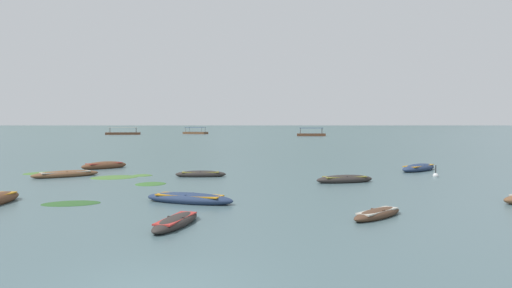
# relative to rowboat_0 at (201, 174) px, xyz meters

# --- Properties ---
(ground_plane) EXTENTS (6000.00, 6000.00, 0.00)m
(ground_plane) POSITION_rel_rowboat_0_xyz_m (2.88, 1478.77, -0.16)
(ground_plane) COLOR #476066
(mountain_1) EXTENTS (1485.01, 1485.01, 356.28)m
(mountain_1) POSITION_rel_rowboat_0_xyz_m (-970.36, 1932.87, 177.98)
(mountain_1) COLOR #56665B
(mountain_1) RESTS_ON ground
(mountain_2) EXTENTS (1390.93, 1390.93, 462.73)m
(mountain_2) POSITION_rel_rowboat_0_xyz_m (-506.30, 1865.41, 231.20)
(mountain_2) COLOR #56665B
(mountain_2) RESTS_ON ground
(mountain_3) EXTENTS (1693.56, 1693.56, 501.65)m
(mountain_3) POSITION_rel_rowboat_0_xyz_m (111.71, 1957.79, 250.66)
(mountain_3) COLOR #4C5B56
(mountain_3) RESTS_ON ground
(rowboat_0) EXTENTS (3.41, 1.26, 0.51)m
(rowboat_0) POSITION_rel_rowboat_0_xyz_m (0.00, 0.00, 0.00)
(rowboat_0) COLOR #2D2826
(rowboat_0) RESTS_ON ground
(rowboat_1) EXTENTS (3.93, 4.35, 0.64)m
(rowboat_1) POSITION_rel_rowboat_0_xyz_m (15.52, 5.03, 0.04)
(rowboat_1) COLOR navy
(rowboat_1) RESTS_ON ground
(rowboat_2) EXTENTS (1.44, 3.39, 0.42)m
(rowboat_2) POSITION_rel_rowboat_0_xyz_m (1.87, -14.96, -0.03)
(rowboat_2) COLOR #2D2826
(rowboat_2) RESTS_ON ground
(rowboat_3) EXTENTS (2.54, 2.79, 0.41)m
(rowboat_3) POSITION_rel_rowboat_0_xyz_m (9.05, -13.07, -0.03)
(rowboat_3) COLOR #4C3323
(rowboat_3) RESTS_ON ground
(rowboat_5) EXTENTS (4.02, 3.66, 0.53)m
(rowboat_5) POSITION_rel_rowboat_0_xyz_m (-8.91, -0.62, 0.00)
(rowboat_5) COLOR brown
(rowboat_5) RESTS_ON ground
(rowboat_6) EXTENTS (3.75, 2.20, 0.56)m
(rowboat_6) POSITION_rel_rowboat_0_xyz_m (9.13, -2.45, 0.01)
(rowboat_6) COLOR #2D2826
(rowboat_6) RESTS_ON ground
(rowboat_7) EXTENTS (3.39, 3.64, 0.68)m
(rowboat_7) POSITION_rel_rowboat_0_xyz_m (-8.60, 5.26, 0.05)
(rowboat_7) COLOR brown
(rowboat_7) RESTS_ON ground
(rowboat_8) EXTENTS (4.35, 2.27, 0.56)m
(rowboat_8) POSITION_rel_rowboat_0_xyz_m (1.36, -10.24, 0.01)
(rowboat_8) COLOR navy
(rowboat_8) RESTS_ON ground
(ferry_0) EXTENTS (8.09, 3.02, 2.54)m
(ferry_0) POSITION_rel_rowboat_0_xyz_m (12.78, 105.14, 0.29)
(ferry_0) COLOR brown
(ferry_0) RESTS_ON ground
(ferry_1) EXTENTS (11.28, 5.83, 2.54)m
(ferry_1) POSITION_rel_rowboat_0_xyz_m (-46.96, 118.58, 0.28)
(ferry_1) COLOR brown
(ferry_1) RESTS_ON ground
(ferry_2) EXTENTS (8.88, 5.76, 2.54)m
(ferry_2) POSITION_rel_rowboat_0_xyz_m (-25.52, 129.80, 0.28)
(ferry_2) COLOR brown
(ferry_2) RESTS_ON ground
(mooring_buoy) EXTENTS (0.36, 0.36, 0.88)m
(mooring_buoy) POSITION_rel_rowboat_0_xyz_m (15.47, 0.87, -0.07)
(mooring_buoy) COLOR silver
(mooring_buoy) RESTS_ON ground
(weed_patch_0) EXTENTS (3.83, 3.61, 0.14)m
(weed_patch_0) POSITION_rel_rowboat_0_xyz_m (-5.53, -0.82, -0.16)
(weed_patch_0) COLOR #477033
(weed_patch_0) RESTS_ON ground
(weed_patch_1) EXTENTS (3.39, 3.31, 0.14)m
(weed_patch_1) POSITION_rel_rowboat_0_xyz_m (-11.48, 1.37, -0.16)
(weed_patch_1) COLOR #477033
(weed_patch_1) RESTS_ON ground
(weed_patch_2) EXTENTS (1.86, 1.85, 0.14)m
(weed_patch_2) POSITION_rel_rowboat_0_xyz_m (-4.05, 0.39, -0.16)
(weed_patch_2) COLOR #477033
(weed_patch_2) RESTS_ON ground
(weed_patch_4) EXTENTS (2.68, 1.54, 0.14)m
(weed_patch_4) POSITION_rel_rowboat_0_xyz_m (-9.61, 6.42, -0.16)
(weed_patch_4) COLOR #2D5628
(weed_patch_4) RESTS_ON ground
(weed_patch_5) EXTENTS (2.80, 2.10, 0.14)m
(weed_patch_5) POSITION_rel_rowboat_0_xyz_m (-3.76, -10.83, -0.16)
(weed_patch_5) COLOR #2D5628
(weed_patch_5) RESTS_ON ground
(weed_patch_6) EXTENTS (2.28, 2.38, 0.14)m
(weed_patch_6) POSITION_rel_rowboat_0_xyz_m (-2.20, -4.01, -0.16)
(weed_patch_6) COLOR #38662D
(weed_patch_6) RESTS_ON ground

